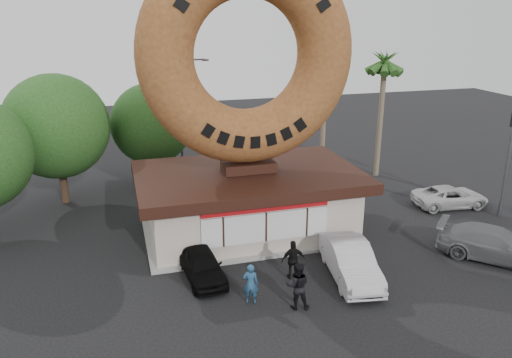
{
  "coord_description": "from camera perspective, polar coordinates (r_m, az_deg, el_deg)",
  "views": [
    {
      "loc": [
        -6.19,
        -17.04,
        11.03
      ],
      "look_at": [
        -0.17,
        4.0,
        3.55
      ],
      "focal_mm": 35.0,
      "sensor_mm": 36.0,
      "label": 1
    }
  ],
  "objects": [
    {
      "name": "person_right",
      "position": [
        21.61,
        4.27,
        -9.19
      ],
      "size": [
        1.06,
        0.49,
        1.76
      ],
      "primitive_type": "imported",
      "rotation": [
        0.0,
        0.0,
        3.08
      ],
      "color": "black",
      "rests_on": "ground"
    },
    {
      "name": "person_left",
      "position": [
        19.94,
        -0.62,
        -11.86
      ],
      "size": [
        0.71,
        0.58,
        1.68
      ],
      "primitive_type": "imported",
      "rotation": [
        0.0,
        0.0,
        2.81
      ],
      "color": "navy",
      "rests_on": "ground"
    },
    {
      "name": "traffic_signal",
      "position": [
        30.02,
        27.02,
        2.98
      ],
      "size": [
        0.3,
        0.38,
        6.07
      ],
      "color": "#59595E",
      "rests_on": "ground"
    },
    {
      "name": "ground",
      "position": [
        21.22,
        3.49,
        -12.47
      ],
      "size": [
        90.0,
        90.0,
        0.0
      ],
      "primitive_type": "plane",
      "color": "black",
      "rests_on": "ground"
    },
    {
      "name": "car_silver",
      "position": [
        22.05,
        10.74,
        -9.2
      ],
      "size": [
        2.33,
        4.9,
        1.55
      ],
      "primitive_type": "imported",
      "rotation": [
        0.0,
        0.0,
        -0.15
      ],
      "color": "#BDBCC1",
      "rests_on": "ground"
    },
    {
      "name": "giant_donut",
      "position": [
        23.95,
        -0.96,
        13.97
      ],
      "size": [
        10.36,
        2.64,
        10.36
      ],
      "primitive_type": "torus",
      "rotation": [
        1.57,
        0.0,
        0.0
      ],
      "color": "#995E2C",
      "rests_on": "donut_shop"
    },
    {
      "name": "person_center",
      "position": [
        19.63,
        4.8,
        -12.05
      ],
      "size": [
        1.11,
        0.97,
        1.93
      ],
      "primitive_type": "imported",
      "rotation": [
        0.0,
        0.0,
        2.85
      ],
      "color": "black",
      "rests_on": "ground"
    },
    {
      "name": "car_grey",
      "position": [
        25.66,
        25.73,
        -6.75
      ],
      "size": [
        5.11,
        5.12,
        1.49
      ],
      "primitive_type": "imported",
      "rotation": [
        0.0,
        0.0,
        0.78
      ],
      "color": "slate",
      "rests_on": "ground"
    },
    {
      "name": "car_white",
      "position": [
        31.35,
        21.3,
        -1.89
      ],
      "size": [
        4.55,
        2.45,
        1.21
      ],
      "primitive_type": "imported",
      "rotation": [
        0.0,
        0.0,
        1.47
      ],
      "color": "silver",
      "rests_on": "ground"
    },
    {
      "name": "palm_far",
      "position": [
        34.36,
        14.49,
        12.37
      ],
      "size": [
        2.6,
        2.6,
        8.75
      ],
      "color": "#726651",
      "rests_on": "ground"
    },
    {
      "name": "street_lamp",
      "position": [
        33.96,
        -8.41,
        7.56
      ],
      "size": [
        2.11,
        0.2,
        8.0
      ],
      "color": "#59595E",
      "rests_on": "ground"
    },
    {
      "name": "tree_west",
      "position": [
        30.89,
        -21.86,
        5.58
      ],
      "size": [
        6.0,
        6.0,
        7.65
      ],
      "color": "#473321",
      "rests_on": "ground"
    },
    {
      "name": "tree_mid",
      "position": [
        32.87,
        -11.85,
        6.16
      ],
      "size": [
        5.2,
        5.2,
        6.63
      ],
      "color": "#473321",
      "rests_on": "ground"
    },
    {
      "name": "donut_shop",
      "position": [
        25.58,
        -0.87,
        -2.36
      ],
      "size": [
        11.2,
        7.2,
        3.8
      ],
      "color": "beige",
      "rests_on": "ground"
    },
    {
      "name": "palm_near",
      "position": [
        34.03,
        8.05,
        14.29
      ],
      "size": [
        2.6,
        2.6,
        9.75
      ],
      "color": "#726651",
      "rests_on": "ground"
    },
    {
      "name": "car_black",
      "position": [
        21.8,
        -6.17,
        -9.71
      ],
      "size": [
        1.83,
        3.87,
        1.28
      ],
      "primitive_type": "imported",
      "rotation": [
        0.0,
        0.0,
        0.09
      ],
      "color": "black",
      "rests_on": "ground"
    }
  ]
}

